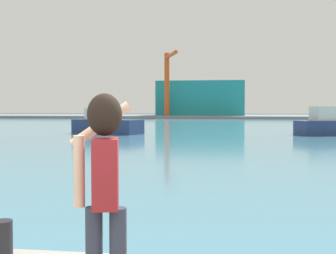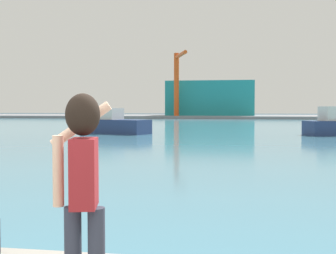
{
  "view_description": "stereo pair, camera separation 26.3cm",
  "coord_description": "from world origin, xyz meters",
  "px_view_note": "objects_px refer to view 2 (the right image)",
  "views": [
    {
      "loc": [
        1.08,
        -2.79,
        2.25
      ],
      "look_at": [
        -0.42,
        7.92,
        1.78
      ],
      "focal_mm": 47.98,
      "sensor_mm": 36.0,
      "label": 1
    },
    {
      "loc": [
        1.34,
        -2.75,
        2.25
      ],
      "look_at": [
        -0.42,
        7.92,
        1.78
      ],
      "focal_mm": 47.98,
      "sensor_mm": 36.0,
      "label": 2
    }
  ],
  "objects_px": {
    "person_photographer": "(83,177)",
    "port_crane": "(177,77)",
    "boat_moored": "(114,124)",
    "warehouse_left": "(211,98)"
  },
  "relations": [
    {
      "from": "boat_moored",
      "to": "port_crane",
      "type": "height_order",
      "value": "port_crane"
    },
    {
      "from": "warehouse_left",
      "to": "boat_moored",
      "type": "bearing_deg",
      "value": -94.21
    },
    {
      "from": "person_photographer",
      "to": "boat_moored",
      "type": "xyz_separation_m",
      "value": [
        -9.45,
        33.41,
        -0.88
      ]
    },
    {
      "from": "person_photographer",
      "to": "warehouse_left",
      "type": "relative_size",
      "value": 0.1
    },
    {
      "from": "warehouse_left",
      "to": "port_crane",
      "type": "height_order",
      "value": "port_crane"
    },
    {
      "from": "person_photographer",
      "to": "port_crane",
      "type": "relative_size",
      "value": 0.14
    },
    {
      "from": "boat_moored",
      "to": "port_crane",
      "type": "distance_m",
      "value": 50.6
    },
    {
      "from": "warehouse_left",
      "to": "port_crane",
      "type": "distance_m",
      "value": 10.38
    },
    {
      "from": "person_photographer",
      "to": "boat_moored",
      "type": "distance_m",
      "value": 34.74
    },
    {
      "from": "port_crane",
      "to": "person_photographer",
      "type": "bearing_deg",
      "value": -82.38
    }
  ]
}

